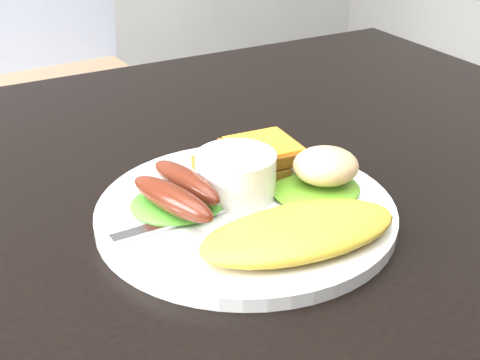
{
  "coord_description": "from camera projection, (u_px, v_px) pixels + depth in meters",
  "views": [
    {
      "loc": [
        -0.13,
        -0.46,
        1.04
      ],
      "look_at": [
        0.11,
        -0.03,
        0.78
      ],
      "focal_mm": 50.0,
      "sensor_mm": 36.0,
      "label": 1
    }
  ],
  "objects": [
    {
      "name": "dining_table",
      "position": [
        109.0,
        249.0,
        0.56
      ],
      "size": [
        1.2,
        0.8,
        0.04
      ],
      "primitive_type": "cube",
      "color": "black",
      "rests_on": "ground"
    },
    {
      "name": "dining_chair",
      "position": [
        55.0,
        100.0,
        1.66
      ],
      "size": [
        0.49,
        0.49,
        0.06
      ],
      "primitive_type": "cube",
      "rotation": [
        0.0,
        0.0,
        0.05
      ],
      "color": "tan",
      "rests_on": "ground"
    },
    {
      "name": "person",
      "position": [
        105.0,
        20.0,
        0.94
      ],
      "size": [
        0.68,
        0.56,
        1.61
      ],
      "primitive_type": "imported",
      "rotation": [
        0.0,
        0.0,
        3.48
      ],
      "color": "navy",
      "rests_on": "ground"
    },
    {
      "name": "plate",
      "position": [
        246.0,
        212.0,
        0.56
      ],
      "size": [
        0.25,
        0.25,
        0.01
      ],
      "primitive_type": "cylinder",
      "color": "white",
      "rests_on": "dining_table"
    },
    {
      "name": "lettuce_left",
      "position": [
        178.0,
        203.0,
        0.56
      ],
      "size": [
        0.09,
        0.08,
        0.01
      ],
      "primitive_type": "ellipsoid",
      "rotation": [
        0.0,
        0.0,
        -0.11
      ],
      "color": "#2E981A",
      "rests_on": "plate"
    },
    {
      "name": "lettuce_right",
      "position": [
        316.0,
        190.0,
        0.58
      ],
      "size": [
        0.09,
        0.08,
        0.01
      ],
      "primitive_type": "ellipsoid",
      "rotation": [
        0.0,
        0.0,
        0.15
      ],
      "color": "#419B1D",
      "rests_on": "plate"
    },
    {
      "name": "omelette",
      "position": [
        299.0,
        232.0,
        0.5
      ],
      "size": [
        0.17,
        0.09,
        0.02
      ],
      "primitive_type": "ellipsoid",
      "rotation": [
        0.0,
        0.0,
        -0.09
      ],
      "color": "yellow",
      "rests_on": "plate"
    },
    {
      "name": "sausage_a",
      "position": [
        172.0,
        198.0,
        0.53
      ],
      "size": [
        0.05,
        0.1,
        0.02
      ],
      "primitive_type": "ellipsoid",
      "rotation": [
        0.0,
        0.0,
        0.3
      ],
      "color": "maroon",
      "rests_on": "lettuce_left"
    },
    {
      "name": "sausage_b",
      "position": [
        186.0,
        182.0,
        0.55
      ],
      "size": [
        0.04,
        0.09,
        0.02
      ],
      "primitive_type": "ellipsoid",
      "rotation": [
        0.0,
        0.0,
        0.18
      ],
      "color": "#5E2A12",
      "rests_on": "lettuce_left"
    },
    {
      "name": "ramekin",
      "position": [
        236.0,
        176.0,
        0.57
      ],
      "size": [
        0.08,
        0.08,
        0.04
      ],
      "primitive_type": "cylinder",
      "rotation": [
        0.0,
        0.0,
        -0.18
      ],
      "color": "white",
      "rests_on": "plate"
    },
    {
      "name": "toast_a",
      "position": [
        240.0,
        168.0,
        0.61
      ],
      "size": [
        0.07,
        0.07,
        0.01
      ],
      "primitive_type": "cube",
      "rotation": [
        0.0,
        0.0,
        -0.01
      ],
      "color": "#98621A",
      "rests_on": "plate"
    },
    {
      "name": "toast_b",
      "position": [
        263.0,
        151.0,
        0.61
      ],
      "size": [
        0.07,
        0.07,
        0.01
      ],
      "primitive_type": "cube",
      "rotation": [
        0.0,
        0.0,
        -0.06
      ],
      "color": "brown",
      "rests_on": "toast_a"
    },
    {
      "name": "potato_salad",
      "position": [
        326.0,
        166.0,
        0.57
      ],
      "size": [
        0.07,
        0.07,
        0.03
      ],
      "primitive_type": "ellipsoid",
      "rotation": [
        0.0,
        0.0,
        -0.36
      ],
      "color": "beige",
      "rests_on": "lettuce_right"
    },
    {
      "name": "fork",
      "position": [
        197.0,
        216.0,
        0.54
      ],
      "size": [
        0.15,
        0.02,
        0.0
      ],
      "primitive_type": "cube",
      "rotation": [
        0.0,
        0.0,
        0.03
      ],
      "color": "#ADAFB7",
      "rests_on": "plate"
    }
  ]
}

